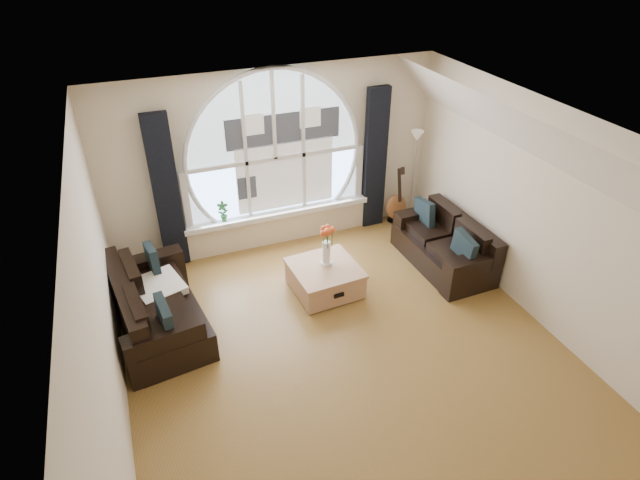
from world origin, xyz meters
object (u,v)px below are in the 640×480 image
(coffee_chest, at_px, (325,277))
(floor_lamp, at_px, (413,178))
(sofa_left, at_px, (157,303))
(guitar, at_px, (397,194))
(sofa_right, at_px, (444,241))
(vase_flowers, at_px, (326,239))
(potted_plant, at_px, (223,212))

(coffee_chest, relative_size, floor_lamp, 0.55)
(sofa_left, bearing_deg, guitar, 10.02)
(coffee_chest, height_order, guitar, guitar)
(sofa_right, relative_size, vase_flowers, 2.32)
(sofa_right, xyz_separation_m, floor_lamp, (0.17, 1.28, 0.40))
(coffee_chest, bearing_deg, sofa_right, -4.96)
(sofa_right, relative_size, floor_lamp, 1.02)
(floor_lamp, bearing_deg, vase_flowers, -149.18)
(sofa_right, bearing_deg, coffee_chest, 177.29)
(sofa_left, xyz_separation_m, potted_plant, (1.16, 1.42, 0.31))
(sofa_right, distance_m, guitar, 1.34)
(vase_flowers, height_order, guitar, vase_flowers)
(sofa_left, height_order, floor_lamp, floor_lamp)
(coffee_chest, relative_size, potted_plant, 2.77)
(sofa_left, xyz_separation_m, guitar, (3.99, 1.28, 0.13))
(vase_flowers, xyz_separation_m, potted_plant, (-1.09, 1.37, -0.07))
(coffee_chest, relative_size, guitar, 0.83)
(vase_flowers, xyz_separation_m, floor_lamp, (1.97, 1.18, 0.02))
(floor_lamp, relative_size, potted_plant, 5.03)
(vase_flowers, distance_m, guitar, 2.14)
(sofa_right, bearing_deg, guitar, 91.34)
(sofa_right, relative_size, potted_plant, 5.11)
(guitar, height_order, potted_plant, guitar)
(guitar, bearing_deg, floor_lamp, -13.83)
(sofa_left, relative_size, sofa_right, 1.09)
(sofa_left, distance_m, guitar, 4.19)
(guitar, bearing_deg, vase_flowers, -145.74)
(vase_flowers, bearing_deg, floor_lamp, 30.82)
(sofa_left, height_order, sofa_right, sofa_left)
(coffee_chest, distance_m, potted_plant, 1.84)
(floor_lamp, bearing_deg, sofa_left, -163.77)
(sofa_left, relative_size, floor_lamp, 1.11)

